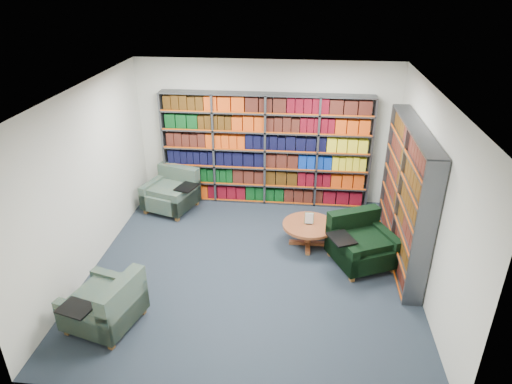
# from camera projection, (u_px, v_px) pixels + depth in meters

# --- Properties ---
(room_shell) EXTENTS (5.02, 5.02, 2.82)m
(room_shell) POSITION_uv_depth(u_px,v_px,m) (252.00, 189.00, 6.62)
(room_shell) COLOR black
(room_shell) RESTS_ON ground
(bookshelf_back) EXTENTS (4.00, 0.28, 2.20)m
(bookshelf_back) POSITION_uv_depth(u_px,v_px,m) (265.00, 150.00, 8.84)
(bookshelf_back) COLOR #47494F
(bookshelf_back) RESTS_ON ground
(bookshelf_right) EXTENTS (0.28, 2.50, 2.20)m
(bookshelf_right) POSITION_uv_depth(u_px,v_px,m) (406.00, 196.00, 7.07)
(bookshelf_right) COLOR #47494F
(bookshelf_right) RESTS_ON ground
(chair_teal_left) EXTENTS (1.14, 1.09, 0.79)m
(chair_teal_left) POSITION_uv_depth(u_px,v_px,m) (173.00, 193.00, 8.94)
(chair_teal_left) COLOR #092B3D
(chair_teal_left) RESTS_ON ground
(chair_green_right) EXTENTS (1.19, 1.17, 0.80)m
(chair_green_right) POSITION_uv_depth(u_px,v_px,m) (359.00, 244.00, 7.28)
(chair_green_right) COLOR black
(chair_green_right) RESTS_ON ground
(chair_teal_front) EXTENTS (1.03, 1.10, 0.77)m
(chair_teal_front) POSITION_uv_depth(u_px,v_px,m) (108.00, 307.00, 5.95)
(chair_teal_front) COLOR #092B3D
(chair_teal_front) RESTS_ON ground
(coffee_table) EXTENTS (0.88, 0.88, 0.62)m
(coffee_table) POSITION_uv_depth(u_px,v_px,m) (309.00, 228.00, 7.69)
(coffee_table) COLOR brown
(coffee_table) RESTS_ON ground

